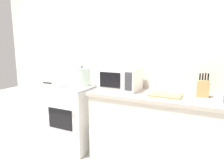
{
  "coord_description": "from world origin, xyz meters",
  "views": [
    {
      "loc": [
        1.44,
        -1.74,
        1.5
      ],
      "look_at": [
        0.28,
        0.6,
        1.0
      ],
      "focal_mm": 33.04,
      "sensor_mm": 36.0,
      "label": 1
    }
  ],
  "objects": [
    {
      "name": "countertop_right",
      "position": [
        0.9,
        0.62,
        0.9
      ],
      "size": [
        1.7,
        0.6,
        0.04
      ],
      "primitive_type": "cube",
      "color": "#ADA393",
      "rests_on": "lower_cabinet_right"
    },
    {
      "name": "back_wall",
      "position": [
        0.3,
        0.97,
        1.25
      ],
      "size": [
        4.4,
        0.1,
        2.5
      ],
      "primitive_type": "cube",
      "color": "silver",
      "rests_on": "ground_plane"
    },
    {
      "name": "frying_pan",
      "position": [
        -0.48,
        0.47,
        0.95
      ],
      "size": [
        0.43,
        0.23,
        0.05
      ],
      "color": "#B9D0BD",
      "rests_on": "stove"
    },
    {
      "name": "lower_cabinet_right",
      "position": [
        0.9,
        0.62,
        0.44
      ],
      "size": [
        1.64,
        0.56,
        0.88
      ],
      "primitive_type": "cube",
      "color": "beige",
      "rests_on": "ground_plane"
    },
    {
      "name": "stock_pot",
      "position": [
        -0.23,
        0.67,
        1.05
      ],
      "size": [
        0.32,
        0.24,
        0.28
      ],
      "color": "#B9D0BD",
      "rests_on": "stove"
    },
    {
      "name": "microwave",
      "position": [
        0.36,
        0.68,
        1.07
      ],
      "size": [
        0.5,
        0.37,
        0.3
      ],
      "color": "white",
      "rests_on": "countertop_right"
    },
    {
      "name": "stove",
      "position": [
        -0.35,
        0.6,
        0.46
      ],
      "size": [
        0.6,
        0.64,
        0.92
      ],
      "color": "white",
      "rests_on": "ground_plane"
    },
    {
      "name": "knife_block",
      "position": [
        1.35,
        0.74,
        1.02
      ],
      "size": [
        0.13,
        0.1,
        0.27
      ],
      "color": "tan",
      "rests_on": "countertop_right"
    },
    {
      "name": "cutting_board",
      "position": [
        0.97,
        0.6,
        0.93
      ],
      "size": [
        0.36,
        0.26,
        0.02
      ],
      "primitive_type": "cube",
      "color": "tan",
      "rests_on": "countertop_right"
    }
  ]
}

